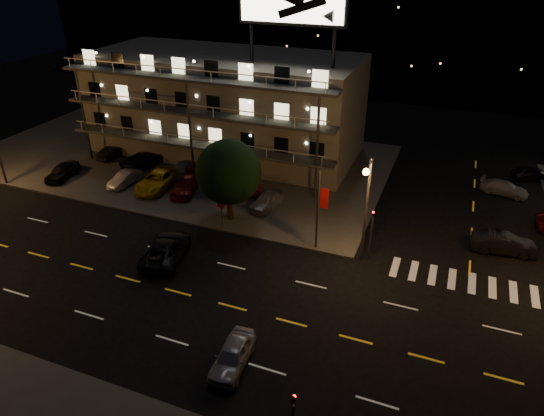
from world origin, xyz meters
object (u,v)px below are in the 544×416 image
(lot_car_7, at_px, (184,168))
(road_car_east, at_px, (232,355))
(tree, at_px, (228,174))
(lot_car_2, at_px, (157,180))
(road_car_west, at_px, (166,249))
(lot_car_4, at_px, (267,201))
(side_car_0, at_px, (504,244))

(lot_car_7, height_order, road_car_east, lot_car_7)
(tree, bearing_deg, lot_car_2, 162.61)
(lot_car_2, xyz_separation_m, road_car_west, (6.96, -9.55, -0.15))
(road_car_east, bearing_deg, road_car_west, 135.82)
(lot_car_4, bearing_deg, road_car_east, -62.73)
(lot_car_7, distance_m, road_car_east, 25.78)
(lot_car_2, bearing_deg, side_car_0, -3.30)
(road_car_east, bearing_deg, side_car_0, 47.00)
(lot_car_7, relative_size, road_car_east, 1.10)
(lot_car_4, height_order, road_car_east, lot_car_4)
(lot_car_7, bearing_deg, lot_car_2, 65.45)
(road_car_east, bearing_deg, lot_car_7, 122.21)
(tree, bearing_deg, lot_car_7, 141.88)
(lot_car_4, relative_size, road_car_east, 0.97)
(side_car_0, bearing_deg, lot_car_7, 76.40)
(lot_car_2, relative_size, lot_car_4, 1.40)
(lot_car_2, height_order, side_car_0, lot_car_2)
(lot_car_2, bearing_deg, road_car_west, -57.82)
(lot_car_2, bearing_deg, lot_car_4, -3.31)
(tree, distance_m, road_car_west, 7.85)
(tree, xyz_separation_m, side_car_0, (21.14, 3.09, -3.49))
(lot_car_7, height_order, side_car_0, side_car_0)
(tree, distance_m, lot_car_4, 4.97)
(lot_car_2, bearing_deg, road_car_east, -50.90)
(tree, xyz_separation_m, lot_car_7, (-8.19, 6.43, -3.45))
(lot_car_2, xyz_separation_m, road_car_east, (15.96, -17.12, -0.23))
(lot_car_2, distance_m, lot_car_4, 11.03)
(side_car_0, xyz_separation_m, road_car_west, (-23.06, -9.86, 0.01))
(tree, height_order, lot_car_4, tree)
(lot_car_2, height_order, lot_car_4, lot_car_2)
(tree, distance_m, lot_car_2, 9.88)
(lot_car_7, bearing_deg, side_car_0, 159.60)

